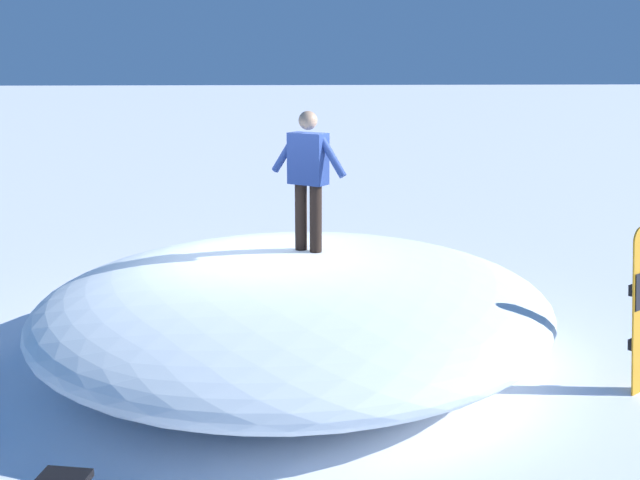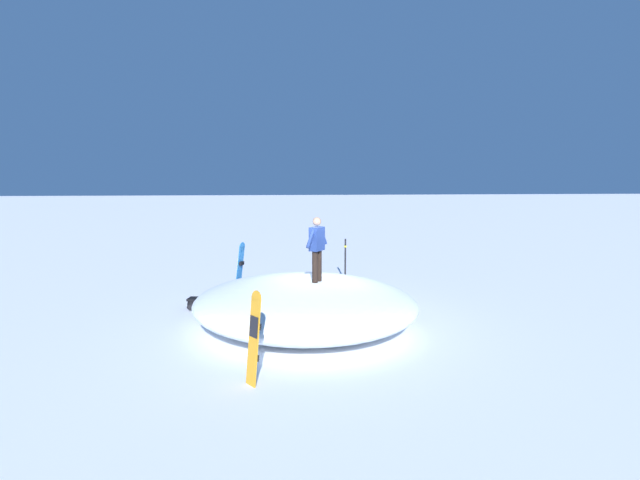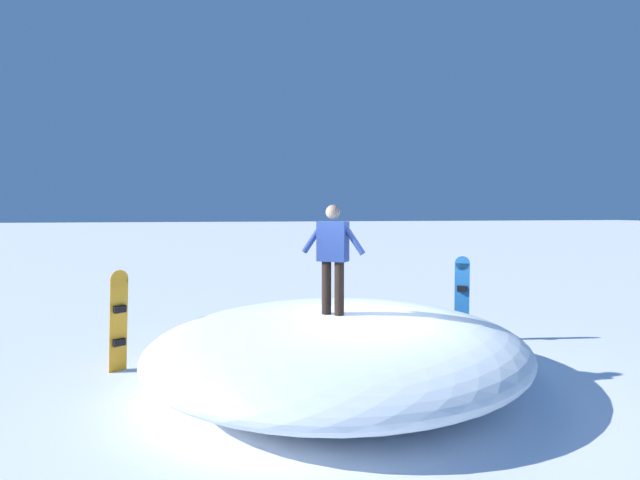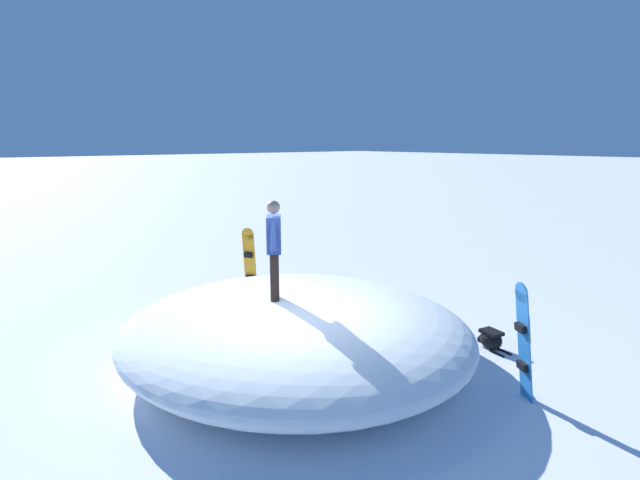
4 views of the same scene
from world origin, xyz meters
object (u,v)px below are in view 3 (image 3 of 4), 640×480
at_px(snowboarder_standing, 333,252).
at_px(backpack_near, 383,322).
at_px(snowboard_secondary_upright, 462,297).
at_px(snowboard_primary_upright, 119,319).

distance_m(snowboarder_standing, backpack_near, 4.23).
bearing_deg(snowboarder_standing, backpack_near, -120.98).
bearing_deg(snowboard_secondary_upright, backpack_near, -46.49).
xyz_separation_m(snowboard_primary_upright, backpack_near, (-5.16, -1.74, -0.70)).
height_order(snowboard_primary_upright, snowboard_secondary_upright, snowboard_secondary_upright).
relative_size(snowboard_primary_upright, snowboard_secondary_upright, 0.97).
bearing_deg(snowboard_secondary_upright, snowboarder_standing, 32.15).
relative_size(snowboarder_standing, backpack_near, 2.39).
height_order(snowboard_secondary_upright, backpack_near, snowboard_secondary_upright).
distance_m(snowboarder_standing, snowboard_primary_upright, 3.72).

